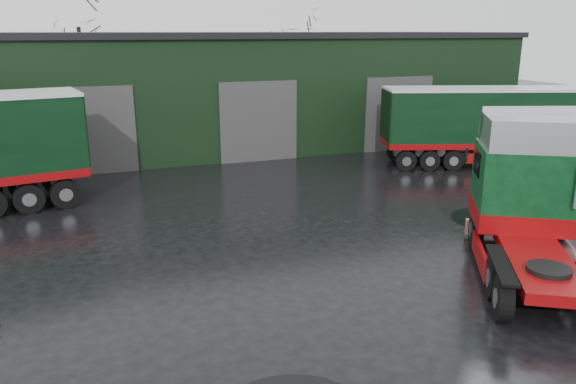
{
  "coord_description": "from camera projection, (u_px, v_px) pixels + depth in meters",
  "views": [
    {
      "loc": [
        -6.2,
        -12.83,
        6.4
      ],
      "look_at": [
        -0.62,
        2.48,
        1.7
      ],
      "focal_mm": 35.0,
      "sensor_mm": 36.0,
      "label": 1
    }
  ],
  "objects": [
    {
      "name": "lorry_right",
      "position": [
        500.0,
        127.0,
        27.17
      ],
      "size": [
        14.6,
        6.92,
        3.82
      ],
      "primitive_type": null,
      "rotation": [
        0.0,
        0.0,
        -1.89
      ],
      "color": "silver",
      "rests_on": "ground"
    },
    {
      "name": "warehouse",
      "position": [
        228.0,
        87.0,
        33.23
      ],
      "size": [
        32.4,
        12.4,
        6.3
      ],
      "color": "black",
      "rests_on": "ground"
    },
    {
      "name": "ground",
      "position": [
        340.0,
        273.0,
        15.4
      ],
      "size": [
        100.0,
        100.0,
        0.0
      ],
      "primitive_type": "plane",
      "color": "black"
    },
    {
      "name": "tree_back_b",
      "position": [
        295.0,
        65.0,
        44.73
      ],
      "size": [
        4.4,
        4.4,
        7.5
      ],
      "primitive_type": null,
      "color": "black",
      "rests_on": "ground"
    },
    {
      "name": "puddle_1",
      "position": [
        490.0,
        219.0,
        19.76
      ],
      "size": [
        2.68,
        2.68,
        0.01
      ],
      "primitive_type": "cylinder",
      "color": "black",
      "rests_on": "ground"
    },
    {
      "name": "hero_tractor",
      "position": [
        538.0,
        206.0,
        14.34
      ],
      "size": [
        5.87,
        7.22,
        4.17
      ],
      "primitive_type": null,
      "rotation": [
        0.0,
        0.0,
        -0.54
      ],
      "color": "#093718",
      "rests_on": "ground"
    },
    {
      "name": "tree_back_a",
      "position": [
        81.0,
        55.0,
        39.19
      ],
      "size": [
        4.4,
        4.4,
        9.5
      ],
      "primitive_type": null,
      "color": "black",
      "rests_on": "ground"
    }
  ]
}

